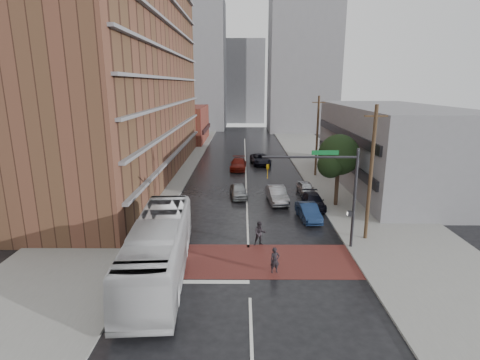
{
  "coord_description": "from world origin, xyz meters",
  "views": [
    {
      "loc": [
        -0.42,
        -22.17,
        11.34
      ],
      "look_at": [
        -0.63,
        8.35,
        3.5
      ],
      "focal_mm": 28.0,
      "sensor_mm": 36.0,
      "label": 1
    }
  ],
  "objects_px": {
    "transit_bus": "(159,248)",
    "car_parked_mid": "(314,201)",
    "pedestrian_b": "(260,233)",
    "pedestrian_a": "(275,260)",
    "car_parked_near": "(308,212)",
    "car_travel_b": "(277,195)",
    "suv_travel": "(260,159)",
    "car_travel_a": "(238,191)",
    "car_travel_c": "(238,164)",
    "car_parked_far": "(306,188)"
  },
  "relations": [
    {
      "from": "pedestrian_b",
      "to": "car_parked_mid",
      "type": "relative_size",
      "value": 0.41
    },
    {
      "from": "pedestrian_b",
      "to": "car_parked_far",
      "type": "height_order",
      "value": "pedestrian_b"
    },
    {
      "from": "car_travel_a",
      "to": "car_travel_c",
      "type": "xyz_separation_m",
      "value": [
        -0.17,
        12.97,
        0.06
      ]
    },
    {
      "from": "pedestrian_b",
      "to": "car_parked_mid",
      "type": "height_order",
      "value": "pedestrian_b"
    },
    {
      "from": "pedestrian_b",
      "to": "car_travel_a",
      "type": "height_order",
      "value": "pedestrian_b"
    },
    {
      "from": "suv_travel",
      "to": "car_travel_c",
      "type": "bearing_deg",
      "value": -140.48
    },
    {
      "from": "pedestrian_a",
      "to": "suv_travel",
      "type": "bearing_deg",
      "value": 73.43
    },
    {
      "from": "pedestrian_a",
      "to": "car_travel_b",
      "type": "relative_size",
      "value": 0.35
    },
    {
      "from": "car_travel_b",
      "to": "suv_travel",
      "type": "bearing_deg",
      "value": 87.06
    },
    {
      "from": "transit_bus",
      "to": "pedestrian_a",
      "type": "relative_size",
      "value": 7.71
    },
    {
      "from": "car_travel_b",
      "to": "car_parked_far",
      "type": "bearing_deg",
      "value": 34.96
    },
    {
      "from": "pedestrian_b",
      "to": "car_parked_mid",
      "type": "xyz_separation_m",
      "value": [
        5.46,
        8.59,
        -0.26
      ]
    },
    {
      "from": "transit_bus",
      "to": "car_travel_a",
      "type": "xyz_separation_m",
      "value": [
        4.6,
        16.35,
        -1.08
      ]
    },
    {
      "from": "car_parked_mid",
      "to": "suv_travel",
      "type": "bearing_deg",
      "value": 100.83
    },
    {
      "from": "car_parked_near",
      "to": "car_travel_b",
      "type": "bearing_deg",
      "value": 109.53
    },
    {
      "from": "pedestrian_b",
      "to": "car_parked_mid",
      "type": "distance_m",
      "value": 10.18
    },
    {
      "from": "transit_bus",
      "to": "car_travel_a",
      "type": "bearing_deg",
      "value": 70.26
    },
    {
      "from": "suv_travel",
      "to": "car_parked_mid",
      "type": "relative_size",
      "value": 1.24
    },
    {
      "from": "pedestrian_a",
      "to": "car_travel_a",
      "type": "distance_m",
      "value": 16.17
    },
    {
      "from": "car_travel_b",
      "to": "car_travel_c",
      "type": "relative_size",
      "value": 0.92
    },
    {
      "from": "car_parked_near",
      "to": "car_travel_a",
      "type": "bearing_deg",
      "value": 127.43
    },
    {
      "from": "pedestrian_a",
      "to": "car_parked_near",
      "type": "distance_m",
      "value": 10.09
    },
    {
      "from": "transit_bus",
      "to": "car_travel_b",
      "type": "distance_m",
      "value": 16.93
    },
    {
      "from": "pedestrian_a",
      "to": "pedestrian_b",
      "type": "relative_size",
      "value": 0.92
    },
    {
      "from": "transit_bus",
      "to": "car_travel_c",
      "type": "bearing_deg",
      "value": 77.39
    },
    {
      "from": "car_travel_a",
      "to": "transit_bus",
      "type": "bearing_deg",
      "value": -111.69
    },
    {
      "from": "transit_bus",
      "to": "car_travel_a",
      "type": "relative_size",
      "value": 3.11
    },
    {
      "from": "transit_bus",
      "to": "car_parked_near",
      "type": "xyz_separation_m",
      "value": [
        10.69,
        9.76,
        -1.08
      ]
    },
    {
      "from": "suv_travel",
      "to": "pedestrian_a",
      "type": "bearing_deg",
      "value": -98.62
    },
    {
      "from": "car_parked_mid",
      "to": "car_travel_c",
      "type": "bearing_deg",
      "value": 113.23
    },
    {
      "from": "car_travel_a",
      "to": "pedestrian_a",
      "type": "bearing_deg",
      "value": -87.34
    },
    {
      "from": "car_travel_a",
      "to": "car_travel_c",
      "type": "bearing_deg",
      "value": 84.78
    },
    {
      "from": "transit_bus",
      "to": "car_parked_mid",
      "type": "height_order",
      "value": "transit_bus"
    },
    {
      "from": "pedestrian_a",
      "to": "car_parked_mid",
      "type": "xyz_separation_m",
      "value": [
        4.72,
        12.7,
        -0.19
      ]
    },
    {
      "from": "car_travel_a",
      "to": "car_parked_near",
      "type": "height_order",
      "value": "car_travel_a"
    },
    {
      "from": "car_travel_b",
      "to": "car_travel_c",
      "type": "bearing_deg",
      "value": 99.75
    },
    {
      "from": "transit_bus",
      "to": "car_parked_far",
      "type": "relative_size",
      "value": 3.32
    },
    {
      "from": "car_travel_c",
      "to": "pedestrian_a",
      "type": "bearing_deg",
      "value": -82.85
    },
    {
      "from": "pedestrian_b",
      "to": "suv_travel",
      "type": "height_order",
      "value": "pedestrian_b"
    },
    {
      "from": "pedestrian_b",
      "to": "car_travel_a",
      "type": "relative_size",
      "value": 0.44
    },
    {
      "from": "car_travel_b",
      "to": "car_travel_c",
      "type": "distance_m",
      "value": 15.21
    },
    {
      "from": "car_travel_b",
      "to": "suv_travel",
      "type": "relative_size",
      "value": 0.89
    },
    {
      "from": "car_parked_mid",
      "to": "car_parked_far",
      "type": "relative_size",
      "value": 1.14
    },
    {
      "from": "car_travel_c",
      "to": "car_parked_near",
      "type": "relative_size",
      "value": 1.23
    },
    {
      "from": "car_travel_b",
      "to": "car_parked_far",
      "type": "distance_m",
      "value": 4.36
    },
    {
      "from": "car_travel_a",
      "to": "suv_travel",
      "type": "relative_size",
      "value": 0.76
    },
    {
      "from": "car_parked_near",
      "to": "car_parked_far",
      "type": "xyz_separation_m",
      "value": [
        1.05,
        7.71,
        -0.04
      ]
    },
    {
      "from": "suv_travel",
      "to": "car_parked_mid",
      "type": "xyz_separation_m",
      "value": [
        4.13,
        -19.69,
        -0.12
      ]
    },
    {
      "from": "car_travel_b",
      "to": "car_parked_far",
      "type": "xyz_separation_m",
      "value": [
        3.32,
        2.83,
        -0.13
      ]
    },
    {
      "from": "suv_travel",
      "to": "car_parked_near",
      "type": "distance_m",
      "value": 23.2
    }
  ]
}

